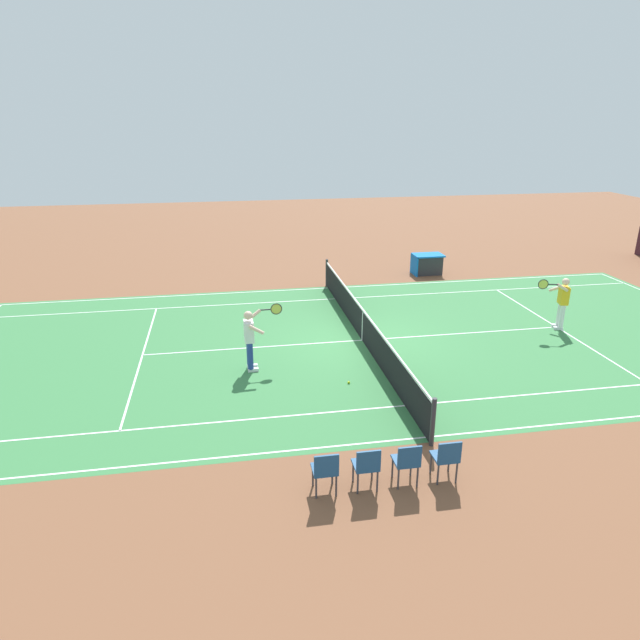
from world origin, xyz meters
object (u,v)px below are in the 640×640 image
at_px(tennis_ball, 349,382).
at_px(tennis_net, 363,325).
at_px(tennis_player_far, 562,301).
at_px(spectator_chair_1, 407,461).
at_px(spectator_chair_2, 367,465).
at_px(equipment_cart_tarped, 427,264).
at_px(tennis_player_near, 250,337).
at_px(spectator_chair_3, 325,469).
at_px(spectator_chair_0, 447,457).

bearing_deg(tennis_ball, tennis_net, -110.76).
relative_size(tennis_player_far, tennis_ball, 25.71).
height_order(spectator_chair_1, spectator_chair_2, same).
bearing_deg(equipment_cart_tarped, tennis_net, 56.47).
bearing_deg(tennis_net, tennis_player_near, 23.58).
distance_m(tennis_player_near, tennis_player_far, 9.88).
height_order(tennis_player_near, tennis_ball, tennis_player_near).
bearing_deg(spectator_chair_3, spectator_chair_0, 180.00).
xyz_separation_m(tennis_ball, spectator_chair_2, (0.64, 4.21, 0.49)).
bearing_deg(spectator_chair_0, tennis_net, -91.47).
bearing_deg(spectator_chair_2, spectator_chair_0, 180.00).
relative_size(tennis_net, tennis_player_near, 6.89).
distance_m(tennis_player_far, tennis_ball, 7.93).
xyz_separation_m(tennis_player_near, spectator_chair_0, (-3.23, 5.48, -0.41)).
height_order(tennis_player_near, spectator_chair_0, tennis_player_near).
relative_size(tennis_net, spectator_chair_1, 13.30).
xyz_separation_m(spectator_chair_0, spectator_chair_3, (2.26, 0.00, 0.00)).
bearing_deg(spectator_chair_1, spectator_chair_0, 180.00).
distance_m(spectator_chair_0, spectator_chair_1, 0.75).
height_order(tennis_player_far, spectator_chair_1, tennis_player_far).
distance_m(spectator_chair_1, equipment_cart_tarped, 14.83).
bearing_deg(spectator_chair_0, tennis_ball, -78.34).
xyz_separation_m(spectator_chair_1, spectator_chair_2, (0.75, 0.00, 0.00)).
bearing_deg(spectator_chair_3, spectator_chair_1, 180.00).
bearing_deg(spectator_chair_2, equipment_cart_tarped, -114.22).
bearing_deg(spectator_chair_1, equipment_cart_tarped, -111.57).
distance_m(tennis_ball, spectator_chair_0, 4.32).
relative_size(tennis_player_near, equipment_cart_tarped, 1.36).
height_order(tennis_net, spectator_chair_3, tennis_net).
xyz_separation_m(tennis_player_far, equipment_cart_tarped, (1.85, -6.93, -0.49)).
bearing_deg(spectator_chair_0, equipment_cart_tarped, -108.82).
bearing_deg(spectator_chair_1, tennis_ball, -88.42).
bearing_deg(spectator_chair_2, tennis_player_far, -139.54).
relative_size(tennis_net, spectator_chair_3, 13.30).
relative_size(spectator_chair_1, spectator_chair_2, 1.00).
bearing_deg(spectator_chair_2, spectator_chair_3, 0.00).
relative_size(spectator_chair_0, equipment_cart_tarped, 0.70).
relative_size(spectator_chair_0, spectator_chair_1, 1.00).
distance_m(tennis_player_far, spectator_chair_1, 10.03).
bearing_deg(spectator_chair_1, tennis_player_far, -136.75).
distance_m(tennis_net, tennis_player_near, 3.74).
xyz_separation_m(tennis_player_near, tennis_player_far, (-9.78, -1.38, -0.00)).
height_order(tennis_ball, spectator_chair_1, spectator_chair_1).
bearing_deg(spectator_chair_1, spectator_chair_3, 0.00).
relative_size(tennis_player_near, spectator_chair_0, 1.93).
relative_size(tennis_net, equipment_cart_tarped, 9.36).
bearing_deg(tennis_player_near, tennis_ball, 151.63).
bearing_deg(tennis_player_far, tennis_ball, 19.73).
relative_size(tennis_ball, equipment_cart_tarped, 0.05).
bearing_deg(tennis_net, equipment_cart_tarped, -123.53).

